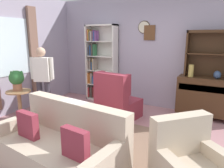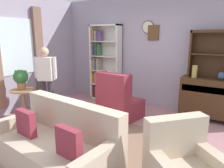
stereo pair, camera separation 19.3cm
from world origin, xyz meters
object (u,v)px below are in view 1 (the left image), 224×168
Objects in this scene: plant_stand at (20,101)px; person_reading at (43,77)px; bookshelf at (99,64)px; sideboard at (208,96)px; potted_plant_large at (17,79)px; sideboard_hutch at (214,47)px; couch_floral at (61,148)px; wingback_chair at (116,102)px; vase_round at (217,75)px; vase_tall at (191,71)px.

plant_stand is 0.40× the size of person_reading.
bookshelf is 1.62× the size of sideboard.
sideboard_hutch is at bearing 29.21° from potted_plant_large.
plant_stand is at bearing -110.46° from bookshelf.
person_reading reaches higher than couch_floral.
sideboard_hutch is at bearing 0.50° from bookshelf.
sideboard_hutch reaches higher than wingback_chair.
sideboard_hutch reaches higher than plant_stand.
sideboard is 7.65× the size of vase_round.
person_reading is (-3.26, -1.64, 0.40)m from sideboard.
potted_plant_large is at bearing -150.79° from sideboard_hutch.
vase_tall reaches higher than plant_stand.
vase_round is (0.13, -0.07, 0.50)m from sideboard.
bookshelf is at bearing 135.87° from wingback_chair.
bookshelf is at bearing 176.20° from vase_tall.
person_reading reaches higher than plant_stand.
potted_plant_large is 0.28× the size of person_reading.
bookshelf is 2.48m from vase_tall.
vase_tall is at bearing -154.11° from sideboard_hutch.
wingback_chair is (-1.75, -1.00, -0.13)m from sideboard.
vase_round is at bearing 24.82° from person_reading.
sideboard is at bearing -90.00° from sideboard_hutch.
sideboard_hutch is at bearing 126.48° from vase_round.
vase_round is at bearing -2.88° from bookshelf.
bookshelf is 1.35× the size of person_reading.
sideboard_hutch is at bearing 90.00° from sideboard.
sideboard is at bearing 61.96° from couch_floral.
vase_tall is 0.14× the size of couch_floral.
couch_floral is (-1.18, -2.87, -0.74)m from vase_tall.
sideboard_hutch is 1.75× the size of plant_stand.
couch_floral is at bearing -66.98° from bookshelf.
couch_floral is (1.29, -3.04, -0.72)m from bookshelf.
bookshelf reaches higher than sideboard_hutch.
sideboard_hutch is at bearing 25.89° from vase_tall.
sideboard is at bearing -1.68° from bookshelf.
bookshelf is 1.77m from person_reading.
wingback_chair reaches higher than sideboard.
vase_round is 2.19m from wingback_chair.
wingback_chair is (1.12, -1.08, -0.65)m from bookshelf.
couch_floral is at bearing -112.38° from vase_tall.
sideboard_hutch is 3.76m from person_reading.
couch_floral is 2.28m from plant_stand.
person_reading reaches higher than vase_round.
wingback_chair is (-0.18, 1.96, 0.07)m from couch_floral.
vase_tall is at bearing 29.59° from potted_plant_large.
wingback_chair is (-1.88, -0.93, -0.62)m from vase_round.
potted_plant_large is (-3.31, -1.88, -0.17)m from vase_tall.
sideboard_hutch reaches higher than sideboard.
vase_round reaches higher than wingback_chair.
person_reading reaches higher than potted_plant_large.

